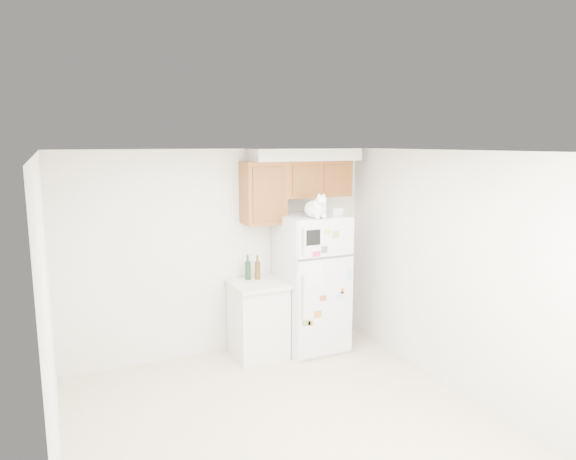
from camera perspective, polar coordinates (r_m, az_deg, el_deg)
ground_plane at (r=5.00m, az=0.25°, el=-21.34°), size 3.80×4.00×0.01m
room_shell at (r=4.65m, az=0.34°, el=-1.48°), size 3.84×4.04×2.52m
refrigerator at (r=6.43m, az=2.63°, el=-5.86°), size 0.76×0.78×1.70m
base_counter at (r=6.33m, az=-3.33°, el=-9.79°), size 0.64×0.64×0.92m
cat at (r=6.01m, az=3.23°, el=2.43°), size 0.30×0.44×0.31m
storage_box_back at (r=6.39m, az=3.04°, el=2.29°), size 0.20×0.17×0.10m
storage_box_front at (r=6.27m, az=5.31°, el=2.06°), size 0.16×0.13×0.09m
bottle_green at (r=6.28m, az=-4.50°, el=-4.15°), size 0.07×0.07×0.31m
bottle_amber at (r=6.29m, az=-3.42°, el=-4.15°), size 0.07×0.07×0.30m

